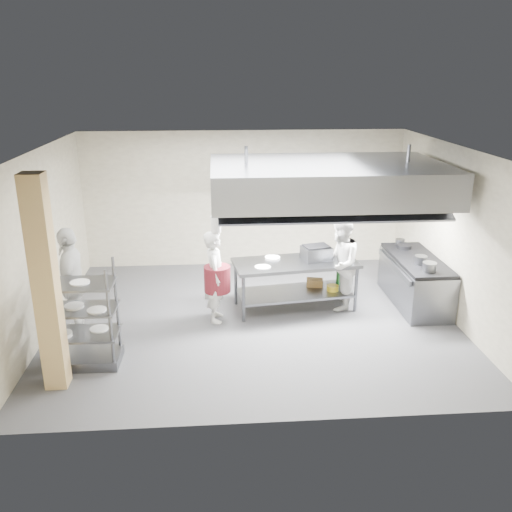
{
  "coord_description": "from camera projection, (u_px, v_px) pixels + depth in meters",
  "views": [
    {
      "loc": [
        -0.64,
        -8.74,
        4.18
      ],
      "look_at": [
        0.05,
        0.2,
        1.12
      ],
      "focal_mm": 38.0,
      "sensor_mm": 36.0,
      "label": 1
    }
  ],
  "objects": [
    {
      "name": "exhaust_hood",
      "position": [
        327.0,
        180.0,
        9.34
      ],
      "size": [
        4.0,
        2.5,
        0.6
      ],
      "primitive_type": "cube",
      "color": "slate",
      "rests_on": "ceiling"
    },
    {
      "name": "chef_plating",
      "position": [
        72.0,
        282.0,
        8.82
      ],
      "size": [
        0.53,
        1.11,
        1.85
      ],
      "primitive_type": "imported",
      "rotation": [
        0.0,
        0.0,
        -1.5
      ],
      "color": "white",
      "rests_on": "floor"
    },
    {
      "name": "plate_stack",
      "position": [
        82.0,
        332.0,
        8.03
      ],
      "size": [
        0.28,
        0.28,
        0.05
      ],
      "primitive_type": "cylinder",
      "color": "white",
      "rests_on": "pass_rack"
    },
    {
      "name": "hood_strip_a",
      "position": [
        275.0,
        200.0,
        9.37
      ],
      "size": [
        1.6,
        0.12,
        0.04
      ],
      "primitive_type": "cube",
      "color": "white",
      "rests_on": "exhaust_hood"
    },
    {
      "name": "pass_rack",
      "position": [
        80.0,
        315.0,
        7.94
      ],
      "size": [
        1.08,
        0.64,
        1.59
      ],
      "primitive_type": null,
      "rotation": [
        0.0,
        0.0,
        -0.02
      ],
      "color": "slate",
      "rests_on": "floor"
    },
    {
      "name": "hood_strip_b",
      "position": [
        377.0,
        198.0,
        9.5
      ],
      "size": [
        1.6,
        0.12,
        0.04
      ],
      "primitive_type": "cube",
      "color": "white",
      "rests_on": "exhaust_hood"
    },
    {
      "name": "ceiling",
      "position": [
        254.0,
        149.0,
        8.67
      ],
      "size": [
        7.0,
        7.0,
        0.0
      ],
      "primitive_type": "plane",
      "rotation": [
        3.14,
        0.0,
        0.0
      ],
      "color": "silver",
      "rests_on": "wall_back"
    },
    {
      "name": "chef_line",
      "position": [
        340.0,
        263.0,
        9.86
      ],
      "size": [
        0.88,
        1.01,
        1.75
      ],
      "primitive_type": "imported",
      "rotation": [
        0.0,
        0.0,
        -1.87
      ],
      "color": "silver",
      "rests_on": "floor"
    },
    {
      "name": "stockpot",
      "position": [
        421.0,
        260.0,
        9.71
      ],
      "size": [
        0.22,
        0.22,
        0.15
      ],
      "primitive_type": "cylinder",
      "color": "gray",
      "rests_on": "range_top"
    },
    {
      "name": "wall_shelf",
      "position": [
        326.0,
        200.0,
        11.96
      ],
      "size": [
        1.5,
        0.28,
        0.04
      ],
      "primitive_type": "cube",
      "color": "slate",
      "rests_on": "wall_back"
    },
    {
      "name": "island_undershelf",
      "position": [
        295.0,
        293.0,
        10.03
      ],
      "size": [
        2.16,
        1.11,
        0.04
      ],
      "primitive_type": "cube",
      "rotation": [
        0.0,
        0.0,
        0.13
      ],
      "color": "slate",
      "rests_on": "island"
    },
    {
      "name": "griddle",
      "position": [
        316.0,
        253.0,
        9.9
      ],
      "size": [
        0.58,
        0.5,
        0.24
      ],
      "primitive_type": "cube",
      "rotation": [
        0.0,
        0.0,
        0.24
      ],
      "color": "gray",
      "rests_on": "island_worktop"
    },
    {
      "name": "column",
      "position": [
        46.0,
        286.0,
        7.15
      ],
      "size": [
        0.3,
        0.3,
        3.0
      ],
      "primitive_type": "cube",
      "color": "#E3B974",
      "rests_on": "floor"
    },
    {
      "name": "wall_back",
      "position": [
        244.0,
        199.0,
        11.99
      ],
      "size": [
        7.0,
        0.0,
        7.0
      ],
      "primitive_type": "plane",
      "rotation": [
        1.57,
        0.0,
        0.0
      ],
      "color": "gray",
      "rests_on": "ground"
    },
    {
      "name": "wall_left",
      "position": [
        42.0,
        244.0,
        8.9
      ],
      "size": [
        0.0,
        6.0,
        6.0
      ],
      "primitive_type": "plane",
      "rotation": [
        1.57,
        0.0,
        1.57
      ],
      "color": "gray",
      "rests_on": "ground"
    },
    {
      "name": "range_top",
      "position": [
        417.0,
        260.0,
        10.05
      ],
      "size": [
        0.78,
        1.96,
        0.06
      ],
      "primitive_type": "cube",
      "color": "black",
      "rests_on": "cooking_range"
    },
    {
      "name": "cooking_range",
      "position": [
        415.0,
        282.0,
        10.2
      ],
      "size": [
        0.8,
        2.0,
        0.84
      ],
      "primitive_type": "cube",
      "color": "gray",
      "rests_on": "floor"
    },
    {
      "name": "island_worktop",
      "position": [
        295.0,
        263.0,
        9.84
      ],
      "size": [
        2.35,
        1.23,
        0.06
      ],
      "primitive_type": "cube",
      "rotation": [
        0.0,
        0.0,
        0.13
      ],
      "color": "slate",
      "rests_on": "island"
    },
    {
      "name": "wicker_basket",
      "position": [
        315.0,
        283.0,
        10.27
      ],
      "size": [
        0.34,
        0.26,
        0.13
      ],
      "primitive_type": "cube",
      "rotation": [
        0.0,
        0.0,
        -0.19
      ],
      "color": "olive",
      "rests_on": "island_undershelf"
    },
    {
      "name": "wall_right",
      "position": [
        454.0,
        234.0,
        9.41
      ],
      "size": [
        0.0,
        6.0,
        6.0
      ],
      "primitive_type": "plane",
      "rotation": [
        1.57,
        0.0,
        -1.57
      ],
      "color": "gray",
      "rests_on": "ground"
    },
    {
      "name": "floor",
      "position": [
        254.0,
        319.0,
        9.64
      ],
      "size": [
        7.0,
        7.0,
        0.0
      ],
      "primitive_type": "plane",
      "color": "#343436",
      "rests_on": "ground"
    },
    {
      "name": "chef_head",
      "position": [
        215.0,
        276.0,
        9.38
      ],
      "size": [
        0.41,
        0.61,
        1.63
      ],
      "primitive_type": "imported",
      "rotation": [
        0.0,
        0.0,
        1.53
      ],
      "color": "silver",
      "rests_on": "floor"
    },
    {
      "name": "island",
      "position": [
        295.0,
        285.0,
        9.98
      ],
      "size": [
        2.35,
        1.23,
        0.91
      ],
      "primitive_type": null,
      "rotation": [
        0.0,
        0.0,
        0.13
      ],
      "color": "slate",
      "rests_on": "floor"
    }
  ]
}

